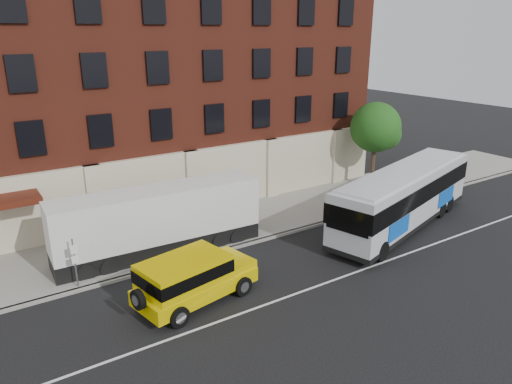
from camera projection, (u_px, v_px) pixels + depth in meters
ground at (311, 296)px, 21.09m from camera, size 120.00×120.00×0.00m
sidewalk at (214, 227)px, 28.20m from camera, size 60.00×6.00×0.15m
kerb at (241, 246)px, 25.82m from camera, size 60.00×0.25×0.15m
lane_line at (304, 291)px, 21.48m from camera, size 60.00×0.12×0.01m
building at (155, 86)px, 32.07m from camera, size 30.00×12.10×15.00m
sign_pole at (75, 261)px, 21.10m from camera, size 0.30×0.20×2.50m
street_tree at (376, 129)px, 34.19m from camera, size 3.60×3.60×6.20m
city_bus at (404, 195)px, 27.96m from camera, size 13.20×6.22×3.54m
yellow_suv at (191, 277)px, 20.20m from camera, size 5.77×3.25×2.15m
shipping_container at (159, 223)px, 24.51m from camera, size 10.75×2.65×3.56m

